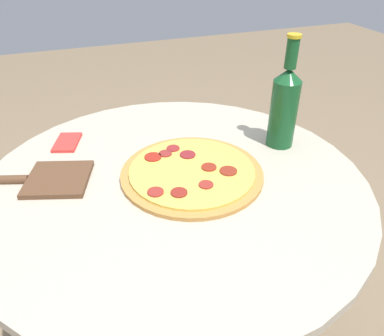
{
  "coord_description": "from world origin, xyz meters",
  "views": [
    {
      "loc": [
        -0.69,
        0.21,
        1.24
      ],
      "look_at": [
        -0.0,
        -0.05,
        0.76
      ],
      "focal_mm": 35.0,
      "sensor_mm": 36.0,
      "label": 1
    }
  ],
  "objects": [
    {
      "name": "pizza",
      "position": [
        -0.0,
        -0.04,
        0.75
      ],
      "size": [
        0.34,
        0.34,
        0.02
      ],
      "color": "#B77F3D",
      "rests_on": "table"
    },
    {
      "name": "pizza_paddle",
      "position": [
        0.09,
        0.28,
        0.75
      ],
      "size": [
        0.18,
        0.27,
        0.02
      ],
      "rotation": [
        0.0,
        0.0,
        1.26
      ],
      "color": "brown",
      "rests_on": "table"
    },
    {
      "name": "table",
      "position": [
        0.0,
        0.0,
        0.56
      ],
      "size": [
        0.91,
        0.91,
        0.74
      ],
      "color": "#B2A893",
      "rests_on": "ground_plane"
    },
    {
      "name": "beer_bottle",
      "position": [
        0.06,
        -0.32,
        0.85
      ],
      "size": [
        0.07,
        0.07,
        0.29
      ],
      "color": "#144C23",
      "rests_on": "table"
    },
    {
      "name": "napkin",
      "position": [
        0.26,
        0.22,
        0.74
      ],
      "size": [
        0.11,
        0.09,
        0.01
      ],
      "color": "red",
      "rests_on": "table"
    }
  ]
}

